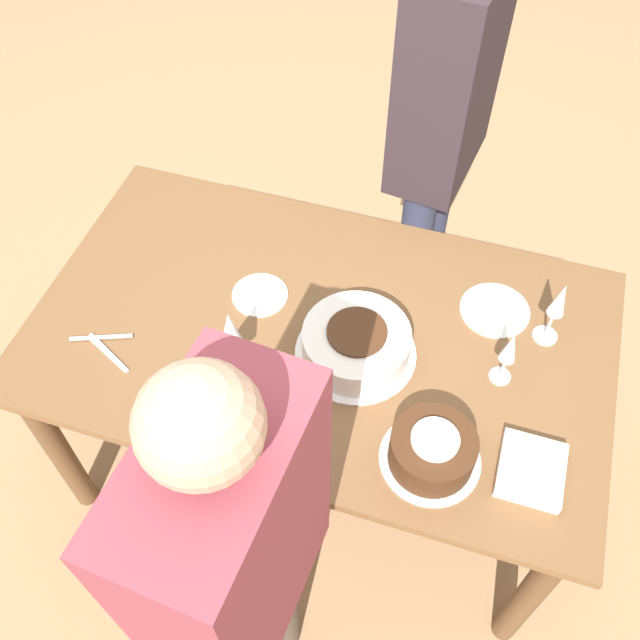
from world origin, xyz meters
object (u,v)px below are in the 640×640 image
Objects in this scene: wine_glass_near at (559,304)px; wine_glass_far at (509,351)px; person_cutting at (238,563)px; person_watching at (443,114)px; cake_center_white at (356,343)px; cake_front_chocolate at (432,450)px; wine_glass_extra at (230,331)px.

wine_glass_far is (-0.10, -0.17, -0.02)m from wine_glass_near.
person_watching is at bearing 0.61° from person_cutting.
person_cutting is at bearing -120.71° from wine_glass_near.
cake_front_chocolate reaches higher than cake_center_white.
person_watching reaches higher than wine_glass_far.
person_watching is at bearing 68.89° from wine_glass_extra.
cake_center_white is 1.51× the size of wine_glass_near.
wine_glass_near is at bearing -26.20° from person_cutting.
wine_glass_extra is at bearing -13.73° from person_watching.
person_cutting is (-0.53, -0.89, 0.07)m from wine_glass_near.
wine_glass_extra is at bearing -166.30° from wine_glass_far.
cake_front_chocolate is (0.26, -0.25, 0.00)m from cake_center_white.
cake_center_white is 0.53m from wine_glass_near.
cake_center_white is 1.75× the size of wine_glass_far.
wine_glass_far is at bearing 31.88° from person_watching.
wine_glass_extra is at bearing 28.49° from person_cutting.
person_watching is (0.35, 0.89, 0.09)m from wine_glass_extra.
wine_glass_far is at bearing -26.44° from person_cutting.
wine_glass_far is 0.84m from person_cutting.
wine_glass_far is at bearing -119.69° from wine_glass_near.
person_watching is (0.10, 1.45, 0.02)m from person_cutting.
wine_glass_far is (0.12, 0.29, 0.07)m from cake_front_chocolate.
person_cutting is at bearing -94.21° from cake_center_white.
cake_center_white is at bearing 0.30° from person_cutting.
wine_glass_near reaches higher than cake_center_white.
cake_front_chocolate is 0.57m from wine_glass_extra.
wine_glass_extra reaches higher than wine_glass_far.
wine_glass_near is 0.71m from person_watching.
wine_glass_far is 0.12× the size of person_cutting.
wine_glass_extra is (-0.78, -0.34, 0.00)m from wine_glass_near.
cake_front_chocolate is 0.55m from person_cutting.
person_cutting is at bearing 3.47° from person_watching.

